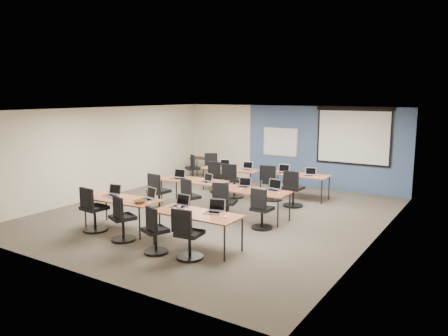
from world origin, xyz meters
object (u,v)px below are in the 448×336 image
Objects in this scene: laptop_0 at (112,193)px; task_chair_0 at (93,213)px; training_table_front_right at (197,215)px; laptop_10 at (283,171)px; spare_chair_b at (193,171)px; task_chair_11 at (293,192)px; laptop_7 at (273,188)px; laptop_4 at (178,177)px; task_chair_10 at (271,186)px; task_chair_1 at (122,222)px; laptop_8 at (224,165)px; training_table_back_left at (231,170)px; laptop_2 at (180,204)px; task_chair_6 at (225,205)px; task_chair_8 at (217,180)px; projector_screen at (353,133)px; laptop_1 at (149,197)px; whiteboard at (280,142)px; training_table_mid_right at (252,192)px; laptop_9 at (247,168)px; task_chair_7 at (261,212)px; task_chair_5 at (188,201)px; task_chair_2 at (155,234)px; laptop_6 at (243,185)px; laptop_11 at (310,174)px; task_chair_3 at (188,238)px; task_chair_9 at (233,183)px; utility_table at (202,160)px; training_table_front_left at (121,200)px; training_table_mid_left at (193,181)px; spare_chair_a at (215,170)px; task_chair_4 at (158,195)px; training_table_back_right at (299,176)px; laptop_3 at (215,209)px; laptop_5 at (207,180)px.

laptop_0 is 0.67m from task_chair_0.
laptop_10 is at bearing 94.78° from training_table_front_right.
training_table_front_right is 1.85× the size of spare_chair_b.
laptop_7 is at bearing -83.87° from task_chair_11.
laptop_4 is 2.75m from task_chair_10.
task_chair_1 reaches higher than laptop_8.
laptop_2 is at bearing -73.26° from training_table_back_left.
task_chair_8 reaches higher than task_chair_6.
projector_screen is 5.65m from laptop_4.
projector_screen is at bearing 76.14° from task_chair_11.
task_chair_10 is (1.06, 4.10, -0.36)m from laptop_1.
whiteboard is 2.10m from laptop_10.
task_chair_8 reaches higher than training_table_mid_right.
laptop_2 reaches higher than laptop_9.
task_chair_7 is 0.97× the size of spare_chair_b.
task_chair_5 is 1.01m from task_chair_6.
laptop_6 is (0.05, 3.35, 0.39)m from task_chair_2.
laptop_6 is (1.14, 2.31, -0.01)m from laptop_1.
laptop_11 is at bearing 0.19° from laptop_10.
task_chair_3 is 3.18× the size of laptop_11.
task_chair_3 is at bearing -80.73° from task_chair_9.
whiteboard is at bearing 88.64° from laptop_6.
task_chair_5 is 1.11× the size of utility_table.
training_table_front_left is 2.51m from task_chair_3.
task_chair_9 is 1.04× the size of spare_chair_b.
training_table_mid_left is at bearing -92.27° from laptop_8.
laptop_4 is at bearing -152.03° from task_chair_10.
whiteboard reaches higher than training_table_mid_left.
laptop_10 is at bearing -47.89° from spare_chair_a.
task_chair_1 is 3.80m from laptop_7.
task_chair_9 is (-2.02, 1.41, -0.36)m from laptop_7.
laptop_1 is 1.00× the size of laptop_4.
task_chair_4 is at bearing 132.37° from task_chair_3.
laptop_7 is 4.97m from spare_chair_a.
training_table_mid_left is at bearing 7.99° from laptop_4.
whiteboard reaches higher than task_chair_6.
task_chair_11 is at bearing -76.16° from training_table_back_right.
training_table_back_right is 1.72m from laptop_9.
training_table_back_right is 4.89m from laptop_3.
laptop_4 is (-2.78, 3.21, 0.39)m from task_chair_3.
laptop_7 reaches higher than laptop_3.
task_chair_2 reaches higher than utility_table.
training_table_front_right is 4.46m from task_chair_9.
spare_chair_a reaches higher than training_table_back_left.
task_chair_5 is at bearing 134.31° from task_chair_2.
task_chair_7 is 2.97× the size of laptop_9.
laptop_3 is at bearing -46.23° from laptop_4.
task_chair_2 is at bearing -58.15° from laptop_5.
projector_screen reaches higher than task_chair_9.
task_chair_7 is 3.12× the size of laptop_11.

